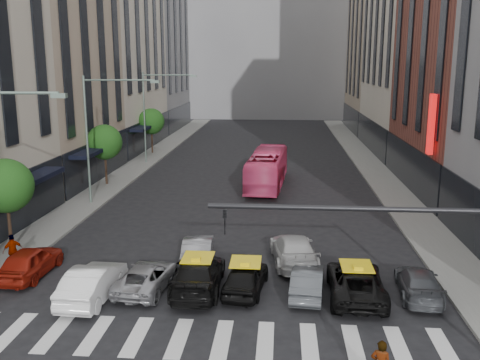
% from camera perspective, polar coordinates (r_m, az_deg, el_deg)
% --- Properties ---
extents(sidewalk_left, '(3.00, 96.00, 0.15)m').
position_cam_1_polar(sidewalk_left, '(49.50, -12.25, 0.53)').
color(sidewalk_left, slate).
rests_on(sidewalk_left, ground).
extents(sidewalk_right, '(3.00, 96.00, 0.15)m').
position_cam_1_polar(sidewalk_right, '(48.25, 14.93, 0.08)').
color(sidewalk_right, slate).
rests_on(sidewalk_right, ground).
extents(building_left_b, '(8.00, 16.00, 24.00)m').
position_cam_1_polar(building_left_b, '(48.59, -20.02, 14.02)').
color(building_left_b, tan).
rests_on(building_left_b, ground).
extents(building_left_d, '(8.00, 18.00, 30.00)m').
position_cam_1_polar(building_left_d, '(83.88, -9.44, 15.63)').
color(building_left_d, gray).
rests_on(building_left_d, ground).
extents(building_right_b, '(8.00, 18.00, 26.00)m').
position_cam_1_polar(building_right_b, '(45.79, 23.58, 15.15)').
color(building_right_b, brown).
rests_on(building_right_b, ground).
extents(building_right_d, '(8.00, 18.00, 28.00)m').
position_cam_1_polar(building_right_d, '(82.73, 14.96, 14.74)').
color(building_right_d, tan).
rests_on(building_right_d, ground).
extents(building_far, '(30.00, 10.00, 36.00)m').
position_cam_1_polar(building_far, '(101.73, 3.10, 16.87)').
color(building_far, gray).
rests_on(building_far, ground).
extents(tree_near, '(2.88, 2.88, 4.95)m').
position_cam_1_polar(tree_near, '(30.75, -23.70, -0.59)').
color(tree_near, black).
rests_on(tree_near, sidewalk_left).
extents(tree_mid, '(2.88, 2.88, 4.95)m').
position_cam_1_polar(tree_mid, '(45.23, -14.25, 3.93)').
color(tree_mid, black).
rests_on(tree_mid, sidewalk_left).
extents(tree_far, '(2.88, 2.88, 4.95)m').
position_cam_1_polar(tree_far, '(60.48, -9.44, 6.19)').
color(tree_far, black).
rests_on(tree_far, sidewalk_left).
extents(streetlamp_mid, '(5.38, 0.25, 9.00)m').
position_cam_1_polar(streetlamp_mid, '(38.76, -14.77, 5.91)').
color(streetlamp_mid, gray).
rests_on(streetlamp_mid, sidewalk_left).
extents(streetlamp_far, '(5.38, 0.25, 9.00)m').
position_cam_1_polar(streetlamp_far, '(54.06, -9.22, 7.88)').
color(streetlamp_far, gray).
rests_on(streetlamp_far, sidewalk_left).
extents(traffic_signal, '(10.10, 0.20, 6.00)m').
position_cam_1_polar(traffic_signal, '(17.10, 21.49, -7.35)').
color(traffic_signal, black).
rests_on(traffic_signal, ground).
extents(liberty_sign, '(0.30, 0.70, 4.00)m').
position_cam_1_polar(liberty_sign, '(37.92, 19.74, 5.61)').
color(liberty_sign, red).
rests_on(liberty_sign, ground).
extents(car_red, '(1.87, 4.34, 1.46)m').
position_cam_1_polar(car_red, '(27.65, -21.47, -8.10)').
color(car_red, maroon).
rests_on(car_red, ground).
extents(car_white_front, '(1.80, 4.66, 1.51)m').
position_cam_1_polar(car_white_front, '(24.25, -15.43, -10.48)').
color(car_white_front, white).
rests_on(car_white_front, ground).
extents(car_silver, '(2.43, 4.55, 1.22)m').
position_cam_1_polar(car_silver, '(24.72, -9.95, -10.13)').
color(car_silver, '#9C9CA1').
rests_on(car_silver, ground).
extents(taxi_left, '(2.26, 5.30, 1.52)m').
position_cam_1_polar(taxi_left, '(24.32, -4.49, -9.97)').
color(taxi_left, black).
rests_on(taxi_left, ground).
extents(taxi_center, '(2.11, 4.22, 1.38)m').
position_cam_1_polar(taxi_center, '(24.13, 0.61, -10.30)').
color(taxi_center, black).
rests_on(taxi_center, ground).
extents(car_grey_mid, '(1.71, 3.97, 1.27)m').
position_cam_1_polar(car_grey_mid, '(24.01, 7.20, -10.66)').
color(car_grey_mid, '#45484D').
rests_on(car_grey_mid, ground).
extents(taxi_right, '(2.49, 5.13, 1.40)m').
position_cam_1_polar(taxi_right, '(24.15, 12.25, -10.55)').
color(taxi_right, black).
rests_on(taxi_right, ground).
extents(car_grey_curb, '(2.10, 4.40, 1.24)m').
position_cam_1_polar(car_grey_curb, '(24.96, 18.52, -10.36)').
color(car_grey_curb, '#45484E').
rests_on(car_grey_curb, ground).
extents(car_row2_left, '(1.79, 4.28, 1.38)m').
position_cam_1_polar(car_row2_left, '(27.58, -4.48, -7.38)').
color(car_row2_left, gray).
rests_on(car_row2_left, ground).
extents(car_row2_right, '(2.68, 5.34, 1.49)m').
position_cam_1_polar(car_row2_right, '(27.44, 5.75, -7.38)').
color(car_row2_right, beige).
rests_on(car_row2_right, ground).
extents(bus, '(3.32, 10.94, 3.00)m').
position_cam_1_polar(bus, '(43.94, 2.92, 1.21)').
color(bus, '#F44780').
rests_on(bus, ground).
extents(rider, '(0.70, 0.57, 1.66)m').
position_cam_1_polar(rider, '(17.17, 14.91, -16.56)').
color(rider, gray).
rests_on(rider, motorcycle).
extents(pedestrian_far, '(0.99, 0.96, 1.66)m').
position_cam_1_polar(pedestrian_far, '(28.70, -23.06, -6.95)').
color(pedestrian_far, gray).
rests_on(pedestrian_far, sidewalk_left).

